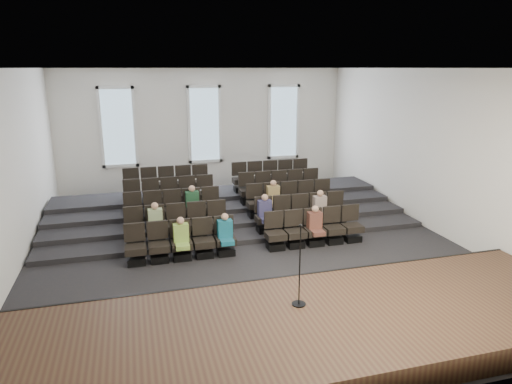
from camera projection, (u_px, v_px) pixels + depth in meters
ground at (246, 244)px, 13.40m from camera, size 14.00×14.00×0.00m
ceiling at (245, 68)px, 12.08m from camera, size 12.00×14.00×0.02m
wall_back at (204, 129)px, 19.27m from camera, size 12.00×0.04×5.00m
wall_front at (371, 258)px, 6.22m from camera, size 12.00×0.04×5.00m
wall_left at (8, 173)px, 11.19m from camera, size 0.04×14.00×5.00m
wall_right at (431, 150)px, 14.30m from camera, size 0.04×14.00×5.00m
stage at (312, 329)px, 8.60m from camera, size 11.80×3.60×0.50m
stage_lip at (282, 287)px, 10.24m from camera, size 11.80×0.06×0.52m
risers at (224, 207)px, 16.30m from camera, size 11.80×4.80×0.60m
seating_rows at (234, 207)px, 14.66m from camera, size 6.80×4.70×1.67m
windows at (205, 125)px, 19.15m from camera, size 8.44×0.10×3.24m
audience at (243, 215)px, 13.49m from camera, size 5.45×2.64×1.10m
mic_stand at (299, 281)px, 8.85m from camera, size 0.28×0.28×1.68m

